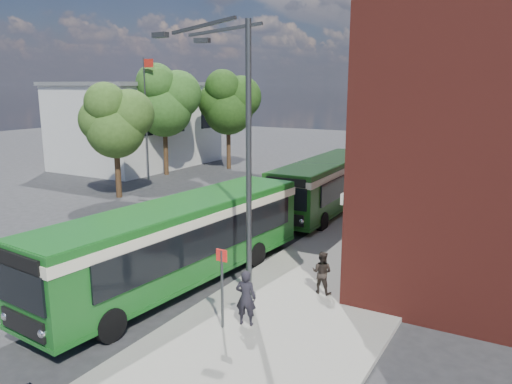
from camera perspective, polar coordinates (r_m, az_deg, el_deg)
The scene contains 14 objects.
ground at distance 21.38m, azimuth -10.19°, elevation -7.37°, with size 120.00×120.00×0.00m, color #2C2C2E.
pavement at distance 25.12m, azimuth 14.55°, elevation -4.42°, with size 6.00×48.00×0.15m, color gray.
kerb_line at distance 26.05m, azimuth 8.06°, elevation -3.71°, with size 0.12×48.00×0.01m, color beige.
white_building at distance 45.72m, azimuth -13.33°, elevation 7.55°, with size 9.40×13.40×7.30m.
flagpole at distance 38.22m, azimuth -12.40°, elevation 8.68°, with size 0.95×0.10×9.00m.
street_lamp at distance 15.86m, azimuth -1.97°, elevation 3.87°, with size 2.96×2.38×9.00m.
bus_stop_sign at distance 14.54m, azimuth -3.90°, elevation -10.38°, with size 0.35×0.08×2.52m.
bus_front at distance 17.87m, azimuth -8.83°, elevation -5.04°, with size 3.55×12.12×3.02m.
bus_rear at distance 27.89m, azimuth 7.98°, elevation 1.21°, with size 2.84×10.80×3.02m.
pedestrian_a at distance 14.88m, azimuth -1.17°, elevation -11.99°, with size 0.61×0.40×1.68m, color black.
pedestrian_b at distance 17.17m, azimuth 7.54°, elevation -9.09°, with size 0.71×0.55×1.46m, color black.
tree_left at distance 32.46m, azimuth -15.82°, elevation 7.90°, with size 4.30×4.09×7.26m.
tree_mid at distance 40.08m, azimuth -10.47°, elevation 10.29°, with size 5.16×4.90×8.71m.
tree_right at distance 42.48m, azimuth -3.18°, elevation 10.22°, with size 4.93×4.69×8.33m.
Camera 1 is at (13.09, -15.35, 7.07)m, focal length 35.00 mm.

